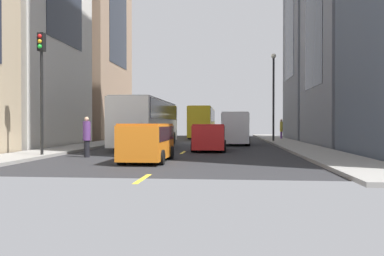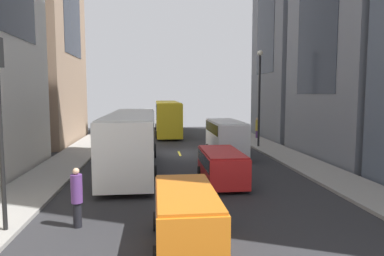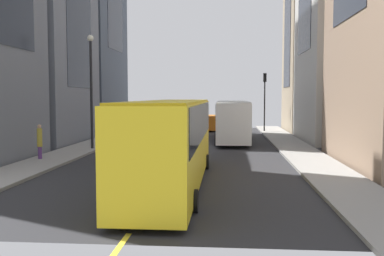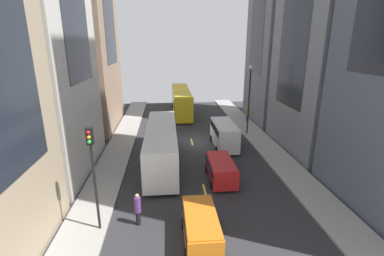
{
  "view_description": "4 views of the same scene",
  "coord_description": "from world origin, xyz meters",
  "px_view_note": "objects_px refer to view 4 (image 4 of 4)",
  "views": [
    {
      "loc": [
        2.56,
        -32.2,
        1.68
      ],
      "look_at": [
        -0.81,
        3.75,
        1.27
      ],
      "focal_mm": 35.16,
      "sensor_mm": 36.0,
      "label": 1
    },
    {
      "loc": [
        -1.83,
        -25.62,
        4.47
      ],
      "look_at": [
        0.99,
        0.39,
        1.88
      ],
      "focal_mm": 32.44,
      "sensor_mm": 36.0,
      "label": 2
    },
    {
      "loc": [
        -2.66,
        31.47,
        3.77
      ],
      "look_at": [
        -0.37,
        2.91,
        1.67
      ],
      "focal_mm": 40.56,
      "sensor_mm": 36.0,
      "label": 3
    },
    {
      "loc": [
        -2.56,
        -28.36,
        10.35
      ],
      "look_at": [
        0.01,
        -0.06,
        1.61
      ],
      "focal_mm": 26.02,
      "sensor_mm": 36.0,
      "label": 4
    }
  ],
  "objects_px": {
    "traffic_light_near_corner": "(92,161)",
    "pedestrian_walking_far": "(138,208)",
    "car_orange_0": "(201,226)",
    "car_red_1": "(221,168)",
    "delivery_van_white": "(224,133)",
    "streetcar_yellow": "(181,99)",
    "pedestrian_crossing_mid": "(247,113)",
    "city_bus_white": "(161,142)"
  },
  "relations": [
    {
      "from": "streetcar_yellow",
      "to": "car_orange_0",
      "type": "distance_m",
      "value": 29.3
    },
    {
      "from": "car_orange_0",
      "to": "city_bus_white",
      "type": "bearing_deg",
      "value": 101.71
    },
    {
      "from": "car_orange_0",
      "to": "pedestrian_crossing_mid",
      "type": "distance_m",
      "value": 24.86
    },
    {
      "from": "city_bus_white",
      "to": "delivery_van_white",
      "type": "height_order",
      "value": "city_bus_white"
    },
    {
      "from": "delivery_van_white",
      "to": "traffic_light_near_corner",
      "type": "distance_m",
      "value": 16.17
    },
    {
      "from": "city_bus_white",
      "to": "traffic_light_near_corner",
      "type": "xyz_separation_m",
      "value": [
        -3.45,
        -9.16,
        2.32
      ]
    },
    {
      "from": "streetcar_yellow",
      "to": "traffic_light_near_corner",
      "type": "relative_size",
      "value": 2.26
    },
    {
      "from": "delivery_van_white",
      "to": "pedestrian_walking_far",
      "type": "xyz_separation_m",
      "value": [
        -7.6,
        -12.21,
        -0.44
      ]
    },
    {
      "from": "streetcar_yellow",
      "to": "pedestrian_crossing_mid",
      "type": "relative_size",
      "value": 6.82
    },
    {
      "from": "car_red_1",
      "to": "traffic_light_near_corner",
      "type": "relative_size",
      "value": 0.71
    },
    {
      "from": "city_bus_white",
      "to": "traffic_light_near_corner",
      "type": "relative_size",
      "value": 2.01
    },
    {
      "from": "delivery_van_white",
      "to": "traffic_light_near_corner",
      "type": "relative_size",
      "value": 0.9
    },
    {
      "from": "delivery_van_white",
      "to": "car_red_1",
      "type": "bearing_deg",
      "value": -103.34
    },
    {
      "from": "delivery_van_white",
      "to": "car_red_1",
      "type": "xyz_separation_m",
      "value": [
        -1.69,
        -7.12,
        -0.54
      ]
    },
    {
      "from": "car_red_1",
      "to": "traffic_light_near_corner",
      "type": "distance_m",
      "value": 10.31
    },
    {
      "from": "car_orange_0",
      "to": "car_red_1",
      "type": "xyz_separation_m",
      "value": [
        2.42,
        6.94,
        -0.02
      ]
    },
    {
      "from": "car_red_1",
      "to": "pedestrian_crossing_mid",
      "type": "bearing_deg",
      "value": 67.6
    },
    {
      "from": "city_bus_white",
      "to": "car_red_1",
      "type": "height_order",
      "value": "city_bus_white"
    },
    {
      "from": "delivery_van_white",
      "to": "traffic_light_near_corner",
      "type": "height_order",
      "value": "traffic_light_near_corner"
    },
    {
      "from": "car_orange_0",
      "to": "traffic_light_near_corner",
      "type": "xyz_separation_m",
      "value": [
        -5.65,
        1.48,
        3.34
      ]
    },
    {
      "from": "pedestrian_crossing_mid",
      "to": "streetcar_yellow",
      "type": "bearing_deg",
      "value": 11.88
    },
    {
      "from": "traffic_light_near_corner",
      "to": "city_bus_white",
      "type": "bearing_deg",
      "value": 69.37
    },
    {
      "from": "pedestrian_crossing_mid",
      "to": "car_orange_0",
      "type": "bearing_deg",
      "value": 116.16
    },
    {
      "from": "pedestrian_walking_far",
      "to": "pedestrian_crossing_mid",
      "type": "xyz_separation_m",
      "value": [
        12.58,
        21.28,
        0.15
      ]
    },
    {
      "from": "pedestrian_walking_far",
      "to": "traffic_light_near_corner",
      "type": "relative_size",
      "value": 0.34
    },
    {
      "from": "traffic_light_near_corner",
      "to": "pedestrian_walking_far",
      "type": "bearing_deg",
      "value": 9.78
    },
    {
      "from": "city_bus_white",
      "to": "traffic_light_near_corner",
      "type": "distance_m",
      "value": 10.06
    },
    {
      "from": "delivery_van_white",
      "to": "city_bus_white",
      "type": "bearing_deg",
      "value": -151.56
    },
    {
      "from": "pedestrian_walking_far",
      "to": "car_red_1",
      "type": "bearing_deg",
      "value": -17.01
    },
    {
      "from": "city_bus_white",
      "to": "pedestrian_walking_far",
      "type": "distance_m",
      "value": 8.93
    },
    {
      "from": "delivery_van_white",
      "to": "streetcar_yellow",
      "type": "bearing_deg",
      "value": 103.15
    },
    {
      "from": "car_orange_0",
      "to": "delivery_van_white",
      "type": "bearing_deg",
      "value": 73.72
    },
    {
      "from": "pedestrian_walking_far",
      "to": "traffic_light_near_corner",
      "type": "height_order",
      "value": "traffic_light_near_corner"
    },
    {
      "from": "city_bus_white",
      "to": "car_orange_0",
      "type": "distance_m",
      "value": 10.91
    },
    {
      "from": "city_bus_white",
      "to": "pedestrian_crossing_mid",
      "type": "relative_size",
      "value": 6.07
    },
    {
      "from": "pedestrian_walking_far",
      "to": "pedestrian_crossing_mid",
      "type": "distance_m",
      "value": 24.72
    },
    {
      "from": "city_bus_white",
      "to": "pedestrian_walking_far",
      "type": "bearing_deg",
      "value": -98.33
    },
    {
      "from": "car_red_1",
      "to": "pedestrian_walking_far",
      "type": "xyz_separation_m",
      "value": [
        -5.91,
        -5.09,
        0.1
      ]
    },
    {
      "from": "streetcar_yellow",
      "to": "car_orange_0",
      "type": "bearing_deg",
      "value": -91.08
    },
    {
      "from": "city_bus_white",
      "to": "pedestrian_crossing_mid",
      "type": "distance_m",
      "value": 16.86
    },
    {
      "from": "car_red_1",
      "to": "city_bus_white",
      "type": "bearing_deg",
      "value": 141.34
    },
    {
      "from": "streetcar_yellow",
      "to": "car_red_1",
      "type": "distance_m",
      "value": 22.44
    }
  ]
}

